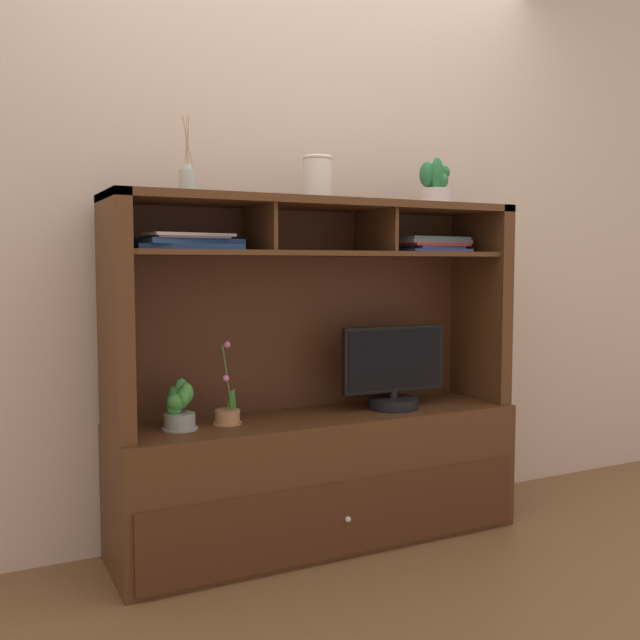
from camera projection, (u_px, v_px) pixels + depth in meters
The scene contains 11 objects.
floor_plane at pixel (320, 542), 3.00m from camera, with size 6.00×6.00×0.02m, color brown.
back_wall at pixel (294, 206), 3.11m from camera, with size 6.00×0.02×2.80m, color beige.
media_console at pixel (319, 439), 2.97m from camera, with size 1.70×0.47×1.41m.
tv_monitor at pixel (394, 373), 3.06m from camera, with size 0.49×0.21×0.35m.
potted_orchid at pixel (228, 413), 2.77m from camera, with size 0.11×0.11×0.32m.
potted_fern at pixel (179, 407), 2.68m from camera, with size 0.13×0.14×0.19m.
magazine_stack_left at pixel (189, 242), 2.66m from camera, with size 0.41×0.25×0.06m.
magazine_stack_centre at pixel (429, 245), 3.15m from camera, with size 0.38×0.26×0.07m.
diffuser_bottle at pixel (188, 180), 2.62m from camera, with size 0.06×0.06×0.28m.
potted_succulent at pixel (434, 186), 3.12m from camera, with size 0.16×0.16×0.20m.
ceramic_vase at pixel (317, 178), 2.90m from camera, with size 0.12×0.12×0.18m.
Camera 1 is at (-1.31, -2.60, 1.15)m, focal length 40.31 mm.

